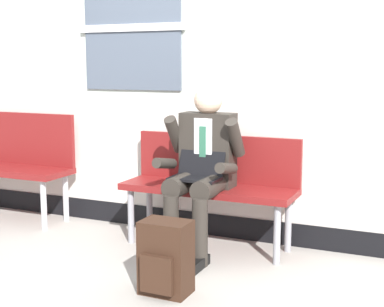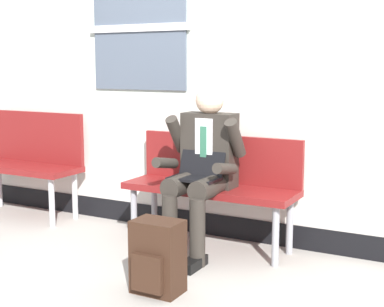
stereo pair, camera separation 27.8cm
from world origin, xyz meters
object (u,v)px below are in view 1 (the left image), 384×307
Objects in this scene: bench_empty at (16,158)px; person_seated at (201,166)px; backpack at (165,258)px; bench_with_person at (211,180)px.

person_seated is (1.91, -0.20, 0.11)m from bench_empty.
bench_with_person is at bearing 96.42° from backpack.
person_seated is 2.71× the size of backpack.
backpack is (0.11, -0.80, -0.43)m from person_seated.
person_seated is at bearing 97.95° from backpack.
bench_empty is 2.28m from backpack.
bench_with_person is 1.91m from bench_empty.
person_seated reaches higher than backpack.
bench_with_person is 0.24m from person_seated.
bench_empty is 2.45× the size of backpack.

